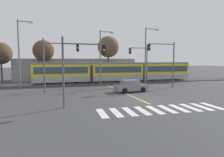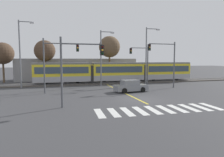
# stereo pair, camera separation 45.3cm
# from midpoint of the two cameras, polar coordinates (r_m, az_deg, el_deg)

# --- Properties ---
(ground_plane) EXTENTS (200.00, 200.00, 0.00)m
(ground_plane) POSITION_cam_midpoint_polar(r_m,az_deg,el_deg) (20.67, 7.27, -6.02)
(ground_plane) COLOR #3D3D3F
(track_bed) EXTENTS (120.00, 4.00, 0.18)m
(track_bed) POSITION_cam_midpoint_polar(r_m,az_deg,el_deg) (34.70, -2.86, -1.23)
(track_bed) COLOR #4C4742
(track_bed) RESTS_ON ground
(rail_near) EXTENTS (120.00, 0.08, 0.10)m
(rail_near) POSITION_cam_midpoint_polar(r_m,az_deg,el_deg) (33.99, -2.57, -1.13)
(rail_near) COLOR #939399
(rail_near) RESTS_ON track_bed
(rail_far) EXTENTS (120.00, 0.08, 0.10)m
(rail_far) POSITION_cam_midpoint_polar(r_m,az_deg,el_deg) (35.38, -3.15, -0.88)
(rail_far) COLOR #939399
(rail_far) RESTS_ON track_bed
(light_rail_tram) EXTENTS (28.00, 2.64, 3.43)m
(light_rail_tram) POSITION_cam_midpoint_polar(r_m,az_deg,el_deg) (35.20, 0.98, 2.06)
(light_rail_tram) COLOR #9E9EA3
(light_rail_tram) RESTS_ON track_bed
(crosswalk_stripe_0) EXTENTS (0.69, 2.82, 0.01)m
(crosswalk_stripe_0) POSITION_cam_midpoint_polar(r_m,az_deg,el_deg) (15.44, -3.70, -9.88)
(crosswalk_stripe_0) COLOR silver
(crosswalk_stripe_0) RESTS_ON ground
(crosswalk_stripe_1) EXTENTS (0.69, 2.82, 0.01)m
(crosswalk_stripe_1) POSITION_cam_midpoint_polar(r_m,az_deg,el_deg) (15.67, 0.32, -9.64)
(crosswalk_stripe_1) COLOR silver
(crosswalk_stripe_1) RESTS_ON ground
(crosswalk_stripe_2) EXTENTS (0.69, 2.82, 0.01)m
(crosswalk_stripe_2) POSITION_cam_midpoint_polar(r_m,az_deg,el_deg) (15.97, 4.19, -9.37)
(crosswalk_stripe_2) COLOR silver
(crosswalk_stripe_2) RESTS_ON ground
(crosswalk_stripe_3) EXTENTS (0.69, 2.82, 0.01)m
(crosswalk_stripe_3) POSITION_cam_midpoint_polar(r_m,az_deg,el_deg) (16.34, 7.90, -9.06)
(crosswalk_stripe_3) COLOR silver
(crosswalk_stripe_3) RESTS_ON ground
(crosswalk_stripe_4) EXTENTS (0.69, 2.82, 0.01)m
(crosswalk_stripe_4) POSITION_cam_midpoint_polar(r_m,az_deg,el_deg) (16.78, 11.43, -8.74)
(crosswalk_stripe_4) COLOR silver
(crosswalk_stripe_4) RESTS_ON ground
(crosswalk_stripe_5) EXTENTS (0.69, 2.82, 0.01)m
(crosswalk_stripe_5) POSITION_cam_midpoint_polar(r_m,az_deg,el_deg) (17.27, 14.76, -8.41)
(crosswalk_stripe_5) COLOR silver
(crosswalk_stripe_5) RESTS_ON ground
(crosswalk_stripe_6) EXTENTS (0.69, 2.82, 0.01)m
(crosswalk_stripe_6) POSITION_cam_midpoint_polar(r_m,az_deg,el_deg) (17.82, 17.89, -8.06)
(crosswalk_stripe_6) COLOR silver
(crosswalk_stripe_6) RESTS_ON ground
(crosswalk_stripe_7) EXTENTS (0.69, 2.82, 0.01)m
(crosswalk_stripe_7) POSITION_cam_midpoint_polar(r_m,az_deg,el_deg) (18.42, 20.81, -7.72)
(crosswalk_stripe_7) COLOR silver
(crosswalk_stripe_7) RESTS_ON ground
(crosswalk_stripe_8) EXTENTS (0.69, 2.82, 0.01)m
(crosswalk_stripe_8) POSITION_cam_midpoint_polar(r_m,az_deg,el_deg) (19.06, 23.55, -7.38)
(crosswalk_stripe_8) COLOR silver
(crosswalk_stripe_8) RESTS_ON ground
(crosswalk_stripe_9) EXTENTS (0.69, 2.82, 0.01)m
(crosswalk_stripe_9) POSITION_cam_midpoint_polar(r_m,az_deg,el_deg) (19.74, 26.10, -7.05)
(crosswalk_stripe_9) COLOR silver
(crosswalk_stripe_9) RESTS_ON ground
(lane_centre_line) EXTENTS (0.20, 15.17, 0.01)m
(lane_centre_line) POSITION_cam_midpoint_polar(r_m,az_deg,el_deg) (25.60, 2.34, -3.78)
(lane_centre_line) COLOR gold
(lane_centre_line) RESTS_ON ground
(sedan_crossing) EXTENTS (4.32, 2.16, 1.52)m
(sedan_crossing) POSITION_cam_midpoint_polar(r_m,az_deg,el_deg) (25.58, 4.88, -2.22)
(sedan_crossing) COLOR gray
(sedan_crossing) RESTS_ON ground
(traffic_light_mid_left) EXTENTS (4.25, 0.38, 6.62)m
(traffic_light_mid_left) POSITION_cam_midpoint_polar(r_m,az_deg,el_deg) (25.10, -16.26, 5.74)
(traffic_light_mid_left) COLOR #515459
(traffic_light_mid_left) RESTS_ON ground
(traffic_light_far_right) EXTENTS (3.25, 0.38, 6.55)m
(traffic_light_far_right) POSITION_cam_midpoint_polar(r_m,az_deg,el_deg) (33.02, 7.99, 5.57)
(traffic_light_far_right) COLOR #515459
(traffic_light_far_right) RESTS_ON ground
(traffic_light_mid_right) EXTENTS (4.25, 0.38, 6.62)m
(traffic_light_mid_right) POSITION_cam_midpoint_polar(r_m,az_deg,el_deg) (29.68, 14.59, 5.89)
(traffic_light_mid_right) COLOR #515459
(traffic_light_mid_right) RESTS_ON ground
(traffic_light_near_left) EXTENTS (3.75, 0.38, 5.97)m
(traffic_light_near_left) POSITION_cam_midpoint_polar(r_m,az_deg,el_deg) (17.25, -10.36, 4.71)
(traffic_light_near_left) COLOR #515459
(traffic_light_near_left) RESTS_ON ground
(street_lamp_west) EXTENTS (2.09, 0.28, 9.59)m
(street_lamp_west) POSITION_cam_midpoint_polar(r_m,az_deg,el_deg) (31.02, -25.14, 7.27)
(street_lamp_west) COLOR slate
(street_lamp_west) RESTS_ON ground
(street_lamp_centre) EXTENTS (2.23, 0.28, 8.59)m
(street_lamp_centre) POSITION_cam_midpoint_polar(r_m,az_deg,el_deg) (31.28, -3.39, 6.83)
(street_lamp_centre) COLOR slate
(street_lamp_centre) RESTS_ON ground
(street_lamp_east) EXTENTS (2.43, 0.28, 9.31)m
(street_lamp_east) POSITION_cam_midpoint_polar(r_m,az_deg,el_deg) (33.50, 9.47, 7.35)
(street_lamp_east) COLOR slate
(street_lamp_east) RESTS_ON ground
(bare_tree_far_west) EXTENTS (3.86, 3.86, 7.14)m
(bare_tree_far_west) POSITION_cam_midpoint_polar(r_m,az_deg,el_deg) (40.36, -29.49, 6.26)
(bare_tree_far_west) COLOR brown
(bare_tree_far_west) RESTS_ON ground
(bare_tree_west) EXTENTS (3.68, 3.68, 7.52)m
(bare_tree_west) POSITION_cam_midpoint_polar(r_m,az_deg,el_deg) (37.52, -19.32, 7.47)
(bare_tree_west) COLOR brown
(bare_tree_west) RESTS_ON ground
(bare_tree_east) EXTENTS (4.17, 4.17, 8.71)m
(bare_tree_east) POSITION_cam_midpoint_polar(r_m,az_deg,el_deg) (39.66, -1.39, 9.00)
(bare_tree_east) COLOR brown
(bare_tree_east) RESTS_ON ground
(building_backdrop_far) EXTENTS (23.87, 6.00, 4.30)m
(building_backdrop_far) POSITION_cam_midpoint_polar(r_m,az_deg,el_deg) (42.65, -10.40, 2.69)
(building_backdrop_far) COLOR gray
(building_backdrop_far) RESTS_ON ground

